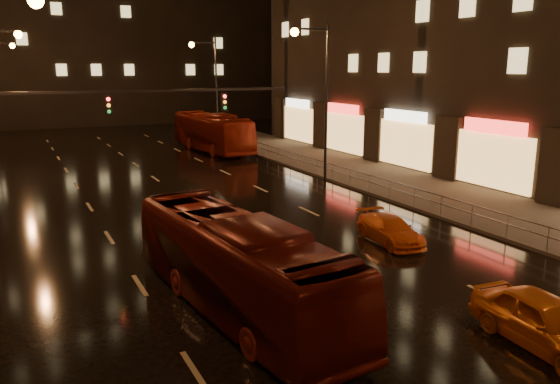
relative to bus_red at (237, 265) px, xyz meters
name	(u,v)px	position (x,y,z in m)	size (l,w,h in m)	color
ground	(192,205)	(2.74, 13.30, -1.46)	(140.00, 140.00, 0.00)	black
sidewalk_right	(448,197)	(16.24, 8.30, -1.39)	(7.00, 70.00, 0.15)	#38332D
traffic_signal	(87,121)	(-2.32, 13.30, 3.27)	(15.31, 0.32, 6.20)	black
railing_right	(369,178)	(12.94, 11.30, -0.56)	(0.05, 56.00, 1.00)	#99999E
bus_red	(237,265)	(0.00, 0.00, 0.00)	(2.45, 10.49, 2.92)	#63150E
bus_curb	(212,132)	(10.40, 31.40, 0.21)	(2.80, 11.96, 3.33)	maroon
taxi_near	(545,322)	(6.36, -5.70, -0.74)	(1.71, 4.25, 1.45)	orange
taxi_far	(390,230)	(8.29, 3.30, -0.91)	(1.55, 3.82, 1.11)	orange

